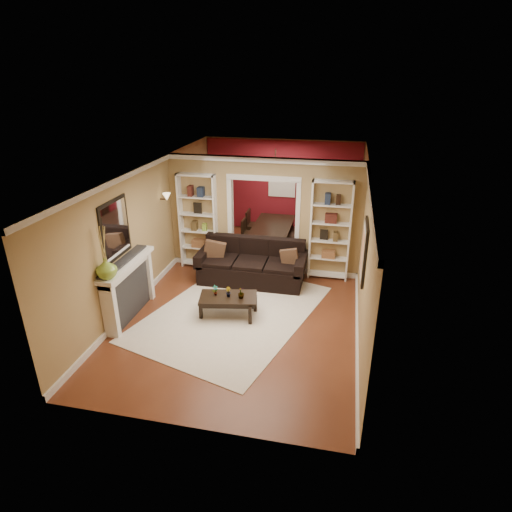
% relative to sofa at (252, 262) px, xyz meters
% --- Properties ---
extents(floor, '(8.00, 8.00, 0.00)m').
position_rel_sofa_xyz_m(floor, '(0.13, -0.45, -0.47)').
color(floor, brown).
rests_on(floor, ground).
extents(ceiling, '(8.00, 8.00, 0.00)m').
position_rel_sofa_xyz_m(ceiling, '(0.13, -0.45, 2.23)').
color(ceiling, white).
rests_on(ceiling, ground).
extents(wall_back, '(8.00, 0.00, 8.00)m').
position_rel_sofa_xyz_m(wall_back, '(0.13, 3.55, 0.88)').
color(wall_back, tan).
rests_on(wall_back, ground).
extents(wall_front, '(8.00, 0.00, 8.00)m').
position_rel_sofa_xyz_m(wall_front, '(0.13, -4.45, 0.88)').
color(wall_front, tan).
rests_on(wall_front, ground).
extents(wall_left, '(0.00, 8.00, 8.00)m').
position_rel_sofa_xyz_m(wall_left, '(-2.12, -0.45, 0.88)').
color(wall_left, tan).
rests_on(wall_left, ground).
extents(wall_right, '(0.00, 8.00, 8.00)m').
position_rel_sofa_xyz_m(wall_right, '(2.38, -0.45, 0.88)').
color(wall_right, tan).
rests_on(wall_right, ground).
extents(partition_wall, '(4.50, 0.15, 2.70)m').
position_rel_sofa_xyz_m(partition_wall, '(0.13, 0.75, 0.88)').
color(partition_wall, tan).
rests_on(partition_wall, floor).
extents(red_back_panel, '(4.44, 0.04, 2.64)m').
position_rel_sofa_xyz_m(red_back_panel, '(0.13, 3.52, 0.85)').
color(red_back_panel, maroon).
rests_on(red_back_panel, floor).
extents(dining_window, '(0.78, 0.03, 0.98)m').
position_rel_sofa_xyz_m(dining_window, '(0.13, 3.48, 1.08)').
color(dining_window, '#8CA5CC').
rests_on(dining_window, wall_back).
extents(area_rug, '(3.78, 4.52, 0.01)m').
position_rel_sofa_xyz_m(area_rug, '(-0.08, -1.44, -0.47)').
color(area_rug, silver).
rests_on(area_rug, floor).
extents(sofa, '(2.43, 1.05, 0.95)m').
position_rel_sofa_xyz_m(sofa, '(0.00, 0.00, 0.00)').
color(sofa, black).
rests_on(sofa, floor).
extents(pillow_left, '(0.48, 0.22, 0.47)m').
position_rel_sofa_xyz_m(pillow_left, '(-0.86, -0.02, 0.22)').
color(pillow_left, brown).
rests_on(pillow_left, sofa).
extents(pillow_right, '(0.38, 0.12, 0.38)m').
position_rel_sofa_xyz_m(pillow_right, '(0.86, -0.02, 0.18)').
color(pillow_right, brown).
rests_on(pillow_right, sofa).
extents(coffee_table, '(1.20, 0.79, 0.42)m').
position_rel_sofa_xyz_m(coffee_table, '(-0.12, -1.54, -0.27)').
color(coffee_table, black).
rests_on(coffee_table, floor).
extents(plant_left, '(0.13, 0.13, 0.21)m').
position_rel_sofa_xyz_m(plant_left, '(-0.38, -1.54, 0.05)').
color(plant_left, '#336626').
rests_on(plant_left, coffee_table).
extents(plant_center, '(0.14, 0.14, 0.19)m').
position_rel_sofa_xyz_m(plant_center, '(-0.12, -1.54, 0.04)').
color(plant_center, '#336626').
rests_on(plant_center, coffee_table).
extents(plant_right, '(0.17, 0.17, 0.22)m').
position_rel_sofa_xyz_m(plant_right, '(0.13, -1.54, 0.05)').
color(plant_right, '#336626').
rests_on(plant_right, coffee_table).
extents(bookshelf_left, '(0.90, 0.30, 2.30)m').
position_rel_sofa_xyz_m(bookshelf_left, '(-1.42, 0.58, 0.68)').
color(bookshelf_left, white).
rests_on(bookshelf_left, floor).
extents(bookshelf_right, '(0.90, 0.30, 2.30)m').
position_rel_sofa_xyz_m(bookshelf_right, '(1.68, 0.58, 0.68)').
color(bookshelf_right, white).
rests_on(bookshelf_right, floor).
extents(fireplace, '(0.32, 1.70, 1.16)m').
position_rel_sofa_xyz_m(fireplace, '(-1.96, -1.95, 0.11)').
color(fireplace, white).
rests_on(fireplace, floor).
extents(vase, '(0.43, 0.43, 0.37)m').
position_rel_sofa_xyz_m(vase, '(-1.96, -2.62, 0.87)').
color(vase, '#81AC37').
rests_on(vase, fireplace).
extents(mirror, '(0.03, 0.95, 1.10)m').
position_rel_sofa_xyz_m(mirror, '(-2.10, -1.95, 1.33)').
color(mirror, silver).
rests_on(mirror, wall_left).
extents(wall_sconce, '(0.18, 0.18, 0.22)m').
position_rel_sofa_xyz_m(wall_sconce, '(-2.02, 0.10, 1.36)').
color(wall_sconce, '#FFE0A5').
rests_on(wall_sconce, wall_left).
extents(framed_art, '(0.04, 0.85, 1.05)m').
position_rel_sofa_xyz_m(framed_art, '(2.34, -1.45, 1.08)').
color(framed_art, black).
rests_on(framed_art, wall_right).
extents(dining_table, '(1.82, 1.02, 0.64)m').
position_rel_sofa_xyz_m(dining_table, '(0.13, 2.21, -0.15)').
color(dining_table, black).
rests_on(dining_table, floor).
extents(dining_chair_nw, '(0.42, 0.42, 0.85)m').
position_rel_sofa_xyz_m(dining_chair_nw, '(-0.42, 1.91, -0.05)').
color(dining_chair_nw, black).
rests_on(dining_chair_nw, floor).
extents(dining_chair_ne, '(0.60, 0.60, 0.92)m').
position_rel_sofa_xyz_m(dining_chair_ne, '(0.68, 1.91, -0.02)').
color(dining_chair_ne, black).
rests_on(dining_chair_ne, floor).
extents(dining_chair_sw, '(0.45, 0.45, 0.91)m').
position_rel_sofa_xyz_m(dining_chair_sw, '(-0.42, 2.51, -0.02)').
color(dining_chair_sw, black).
rests_on(dining_chair_sw, floor).
extents(dining_chair_se, '(0.48, 0.48, 0.81)m').
position_rel_sofa_xyz_m(dining_chair_se, '(0.68, 2.51, -0.07)').
color(dining_chair_se, black).
rests_on(dining_chair_se, floor).
extents(chandelier, '(0.50, 0.50, 0.30)m').
position_rel_sofa_xyz_m(chandelier, '(0.13, 2.25, 1.55)').
color(chandelier, '#301F16').
rests_on(chandelier, ceiling).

